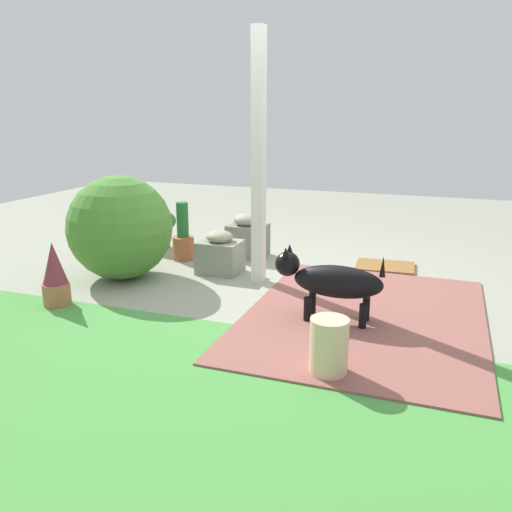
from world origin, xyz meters
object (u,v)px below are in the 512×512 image
porch_pillar (259,161)px  stone_planter_near (220,254)px  dog (330,280)px  ceramic_urn (329,347)px  stone_planter_nearest (248,236)px  terracotta_pot_broad (159,225)px  doormat (385,266)px  round_shrub (120,228)px  terracotta_pot_tall (183,239)px  terracotta_pot_spiky (55,276)px

porch_pillar → stone_planter_near: (0.45, -0.12, -0.94)m
dog → ceramic_urn: (-0.18, 0.83, -0.15)m
porch_pillar → stone_planter_nearest: bearing=-62.6°
terracotta_pot_broad → ceramic_urn: 3.48m
terracotta_pot_broad → doormat: size_ratio=0.76×
round_shrub → doormat: size_ratio=1.69×
terracotta_pot_tall → doormat: 2.16m
dog → stone_planter_nearest: bearing=-50.9°
porch_pillar → terracotta_pot_tall: bearing=-22.6°
terracotta_pot_spiky → stone_planter_near: bearing=-124.8°
stone_planter_nearest → terracotta_pot_tall: 0.71m
porch_pillar → doormat: size_ratio=3.88×
terracotta_pot_tall → dog: bearing=147.7°
terracotta_pot_tall → doormat: terracotta_pot_tall is taller
porch_pillar → terracotta_pot_broad: size_ratio=5.09×
terracotta_pot_broad → dog: bearing=147.2°
doormat → terracotta_pot_broad: bearing=1.7°
stone_planter_near → doormat: stone_planter_near is taller
ceramic_urn → doormat: size_ratio=0.62×
ceramic_urn → terracotta_pot_broad: bearing=-42.8°
dog → ceramic_urn: size_ratio=2.30×
porch_pillar → doormat: 1.78m
stone_planter_near → terracotta_pot_broad: (1.08, -0.66, 0.08)m
terracotta_pot_broad → dog: dog is taller
stone_planter_nearest → ceramic_urn: stone_planter_nearest is taller
terracotta_pot_spiky → stone_planter_nearest: bearing=-115.5°
stone_planter_near → ceramic_urn: 2.26m
terracotta_pot_broad → ceramic_urn: size_ratio=1.22×
porch_pillar → terracotta_pot_broad: porch_pillar is taller
round_shrub → dog: round_shrub is taller
round_shrub → terracotta_pot_broad: 1.18m
ceramic_urn → stone_planter_near: bearing=-49.1°
round_shrub → ceramic_urn: bearing=151.8°
stone_planter_nearest → terracotta_pot_broad: (1.11, 0.02, 0.04)m
terracotta_pot_broad → dog: size_ratio=0.53×
dog → ceramic_urn: bearing=102.2°
stone_planter_nearest → ceramic_urn: (-1.44, 2.39, -0.04)m
doormat → dog: bearing=81.5°
round_shrub → terracotta_pot_spiky: round_shrub is taller
terracotta_pot_tall → round_shrub: bearing=72.2°
terracotta_pot_spiky → ceramic_urn: terracotta_pot_spiky is taller
round_shrub → dog: bearing=169.3°
stone_planter_nearest → terracotta_pot_broad: bearing=1.2°
porch_pillar → stone_planter_nearest: (0.41, -0.80, -0.91)m
terracotta_pot_spiky → dog: (-2.21, -0.43, 0.08)m
ceramic_urn → dog: bearing=-77.8°
dog → porch_pillar: bearing=-41.7°
stone_planter_near → round_shrub: size_ratio=0.43×
stone_planter_nearest → round_shrub: size_ratio=0.49×
dog → doormat: 1.66m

